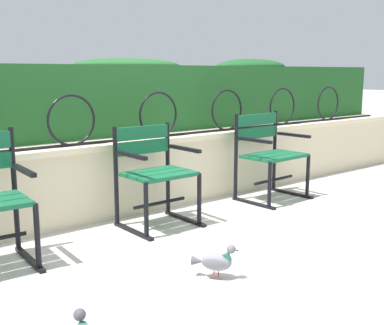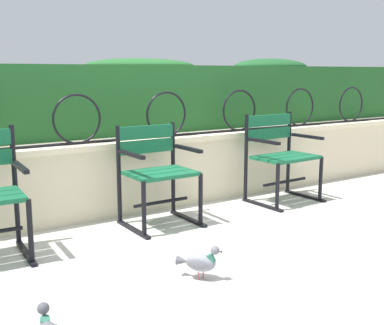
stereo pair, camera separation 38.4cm
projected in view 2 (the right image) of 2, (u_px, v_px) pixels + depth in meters
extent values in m
plane|color=#BCB7AD|center=(202.00, 234.00, 3.83)|extent=(60.00, 60.00, 0.00)
cube|color=beige|center=(144.00, 175.00, 4.56)|extent=(7.98, 0.35, 0.61)
cube|color=beige|center=(144.00, 140.00, 4.50)|extent=(7.98, 0.41, 0.05)
cylinder|color=black|center=(148.00, 137.00, 4.43)|extent=(7.43, 0.02, 0.02)
torus|color=black|center=(77.00, 119.00, 4.05)|extent=(0.42, 0.02, 0.42)
torus|color=black|center=(166.00, 114.00, 4.50)|extent=(0.42, 0.02, 0.42)
torus|color=black|center=(239.00, 110.00, 4.96)|extent=(0.42, 0.02, 0.42)
torus|color=black|center=(300.00, 107.00, 5.42)|extent=(0.42, 0.02, 0.42)
torus|color=black|center=(351.00, 104.00, 5.88)|extent=(0.42, 0.02, 0.42)
cube|color=#1E5123|center=(121.00, 99.00, 4.83)|extent=(7.82, 0.59, 0.66)
ellipsoid|color=#1F5224|center=(142.00, 65.00, 4.90)|extent=(1.18, 0.54, 0.14)
ellipsoid|color=#1C4F25|center=(271.00, 66.00, 5.82)|extent=(1.04, 0.54, 0.18)
cylinder|color=black|center=(15.00, 186.00, 3.53)|extent=(0.04, 0.04, 0.88)
cylinder|color=black|center=(30.00, 232.00, 3.21)|extent=(0.04, 0.04, 0.44)
cube|color=black|center=(26.00, 253.00, 3.40)|extent=(0.07, 0.52, 0.02)
cube|color=black|center=(21.00, 167.00, 3.29)|extent=(0.06, 0.40, 0.03)
cube|color=#145B38|center=(170.00, 176.00, 3.87)|extent=(0.52, 0.13, 0.03)
cube|color=#145B38|center=(161.00, 173.00, 3.98)|extent=(0.52, 0.13, 0.03)
cube|color=#145B38|center=(153.00, 170.00, 4.09)|extent=(0.52, 0.13, 0.03)
cube|color=#145B38|center=(146.00, 132.00, 4.12)|extent=(0.52, 0.03, 0.11)
cube|color=#145B38|center=(146.00, 146.00, 4.15)|extent=(0.52, 0.03, 0.11)
cylinder|color=black|center=(173.00, 169.00, 4.33)|extent=(0.04, 0.04, 0.82)
cylinder|color=black|center=(201.00, 200.00, 4.01)|extent=(0.04, 0.04, 0.44)
cube|color=black|center=(188.00, 219.00, 4.20)|extent=(0.04, 0.52, 0.02)
cube|color=black|center=(188.00, 149.00, 4.09)|extent=(0.04, 0.40, 0.03)
cylinder|color=black|center=(119.00, 175.00, 4.04)|extent=(0.04, 0.04, 0.82)
cylinder|color=black|center=(144.00, 210.00, 3.73)|extent=(0.04, 0.04, 0.44)
cube|color=black|center=(133.00, 229.00, 3.92)|extent=(0.04, 0.52, 0.02)
cube|color=black|center=(131.00, 154.00, 3.81)|extent=(0.04, 0.40, 0.03)
cylinder|color=black|center=(161.00, 202.00, 4.03)|extent=(0.50, 0.03, 0.03)
cube|color=#145B38|center=(296.00, 159.00, 4.62)|extent=(0.60, 0.15, 0.03)
cube|color=#145B38|center=(286.00, 157.00, 4.73)|extent=(0.60, 0.15, 0.03)
cube|color=#145B38|center=(276.00, 155.00, 4.84)|extent=(0.60, 0.15, 0.03)
cube|color=#145B38|center=(269.00, 120.00, 4.86)|extent=(0.59, 0.06, 0.11)
cube|color=#145B38|center=(269.00, 134.00, 4.88)|extent=(0.59, 0.06, 0.11)
cylinder|color=black|center=(289.00, 153.00, 5.09)|extent=(0.04, 0.04, 0.85)
cylinder|color=black|center=(321.00, 179.00, 4.79)|extent=(0.04, 0.04, 0.44)
cube|color=black|center=(305.00, 196.00, 4.97)|extent=(0.06, 0.52, 0.02)
cube|color=black|center=(307.00, 136.00, 4.86)|extent=(0.05, 0.40, 0.03)
cylinder|color=black|center=(246.00, 158.00, 4.75)|extent=(0.04, 0.04, 0.85)
cylinder|color=black|center=(277.00, 187.00, 4.45)|extent=(0.04, 0.04, 0.44)
cube|color=black|center=(262.00, 205.00, 4.63)|extent=(0.06, 0.52, 0.02)
cube|color=black|center=(264.00, 141.00, 4.52)|extent=(0.05, 0.40, 0.03)
cylinder|color=black|center=(285.00, 182.00, 4.77)|extent=(0.56, 0.05, 0.03)
ellipsoid|color=gray|center=(201.00, 263.00, 2.99)|extent=(0.19, 0.21, 0.11)
cylinder|color=#2D6B56|center=(211.00, 258.00, 2.96)|extent=(0.07, 0.08, 0.06)
sphere|color=slate|center=(215.00, 250.00, 2.95)|extent=(0.06, 0.06, 0.06)
cone|color=black|center=(220.00, 252.00, 2.94)|extent=(0.02, 0.03, 0.01)
cone|color=#595960|center=(183.00, 261.00, 3.03)|extent=(0.10, 0.10, 0.06)
ellipsoid|color=slate|center=(201.00, 259.00, 3.03)|extent=(0.10, 0.13, 0.07)
ellipsoid|color=slate|center=(197.00, 264.00, 2.95)|extent=(0.10, 0.13, 0.07)
cylinder|color=#C6515B|center=(203.00, 274.00, 3.02)|extent=(0.01, 0.01, 0.05)
cylinder|color=#C6515B|center=(198.00, 276.00, 2.99)|extent=(0.01, 0.01, 0.05)
cylinder|color=#2D6B56|center=(45.00, 322.00, 2.21)|extent=(0.05, 0.06, 0.06)
sphere|color=#494951|center=(43.00, 308.00, 2.22)|extent=(0.06, 0.06, 0.06)
cone|color=black|center=(42.00, 306.00, 2.25)|extent=(0.02, 0.02, 0.01)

